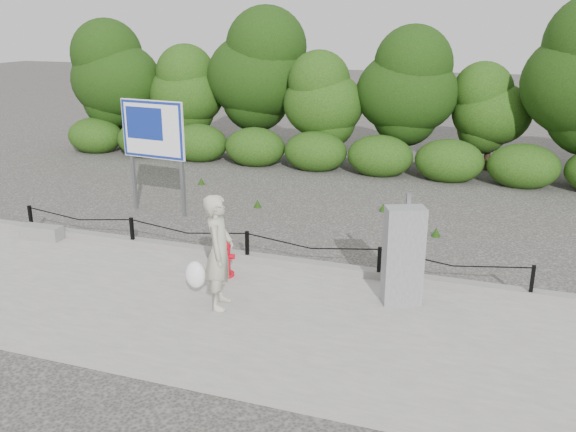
# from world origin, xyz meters

# --- Properties ---
(ground) EXTENTS (90.00, 90.00, 0.00)m
(ground) POSITION_xyz_m (0.00, 0.00, 0.00)
(ground) COLOR #2D2B28
(ground) RESTS_ON ground
(sidewalk) EXTENTS (14.00, 4.00, 0.08)m
(sidewalk) POSITION_xyz_m (0.00, -2.00, 0.04)
(sidewalk) COLOR gray
(sidewalk) RESTS_ON ground
(curb) EXTENTS (14.00, 0.22, 0.14)m
(curb) POSITION_xyz_m (0.00, 0.05, 0.15)
(curb) COLOR slate
(curb) RESTS_ON sidewalk
(chain_barrier) EXTENTS (10.06, 0.06, 0.60)m
(chain_barrier) POSITION_xyz_m (0.00, 0.00, 0.46)
(chain_barrier) COLOR black
(chain_barrier) RESTS_ON sidewalk
(treeline) EXTENTS (20.41, 3.92, 5.02)m
(treeline) POSITION_xyz_m (0.46, 8.92, 2.59)
(treeline) COLOR black
(treeline) RESTS_ON ground
(fire_hydrant) EXTENTS (0.37, 0.39, 0.68)m
(fire_hydrant) POSITION_xyz_m (-0.11, -0.75, 0.40)
(fire_hydrant) COLOR red
(fire_hydrant) RESTS_ON sidewalk
(pedestrian) EXTENTS (0.81, 0.76, 1.85)m
(pedestrian) POSITION_xyz_m (0.30, -1.87, 0.98)
(pedestrian) COLOR #ADAC95
(pedestrian) RESTS_ON sidewalk
(concrete_block) EXTENTS (0.89, 0.34, 0.28)m
(concrete_block) POSITION_xyz_m (-4.53, -0.25, 0.22)
(concrete_block) COLOR slate
(concrete_block) RESTS_ON sidewalk
(utility_cabinet) EXTENTS (0.70, 0.57, 1.77)m
(utility_cabinet) POSITION_xyz_m (3.01, -0.77, 0.88)
(utility_cabinet) COLOR gray
(utility_cabinet) RESTS_ON sidewalk
(advertising_sign) EXTENTS (1.68, 0.29, 2.69)m
(advertising_sign) POSITION_xyz_m (-3.29, 2.31, 1.90)
(advertising_sign) COLOR slate
(advertising_sign) RESTS_ON ground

